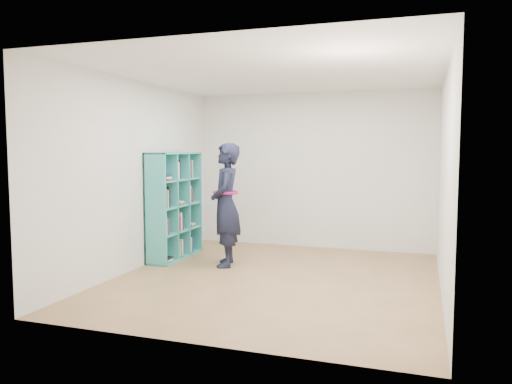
% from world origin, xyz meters
% --- Properties ---
extents(floor, '(4.50, 4.50, 0.00)m').
position_xyz_m(floor, '(0.00, 0.00, 0.00)').
color(floor, brown).
rests_on(floor, ground).
extents(ceiling, '(4.50, 4.50, 0.00)m').
position_xyz_m(ceiling, '(0.00, 0.00, 2.60)').
color(ceiling, white).
rests_on(ceiling, wall_back).
extents(wall_left, '(0.02, 4.50, 2.60)m').
position_xyz_m(wall_left, '(-2.00, 0.00, 1.30)').
color(wall_left, silver).
rests_on(wall_left, floor).
extents(wall_right, '(0.02, 4.50, 2.60)m').
position_xyz_m(wall_right, '(2.00, 0.00, 1.30)').
color(wall_right, silver).
rests_on(wall_right, floor).
extents(wall_back, '(4.00, 0.02, 2.60)m').
position_xyz_m(wall_back, '(0.00, 2.25, 1.30)').
color(wall_back, silver).
rests_on(wall_back, floor).
extents(wall_front, '(4.00, 0.02, 2.60)m').
position_xyz_m(wall_front, '(0.00, -2.25, 1.30)').
color(wall_front, silver).
rests_on(wall_front, floor).
extents(bookshelf, '(0.35, 1.21, 1.61)m').
position_xyz_m(bookshelf, '(-1.84, 0.75, 0.79)').
color(bookshelf, teal).
rests_on(bookshelf, floor).
extents(person, '(0.60, 0.74, 1.75)m').
position_xyz_m(person, '(-0.88, 0.51, 0.88)').
color(person, black).
rests_on(person, floor).
extents(smartphone, '(0.05, 0.09, 0.13)m').
position_xyz_m(smartphone, '(-1.05, 0.53, 0.99)').
color(smartphone, silver).
rests_on(smartphone, person).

